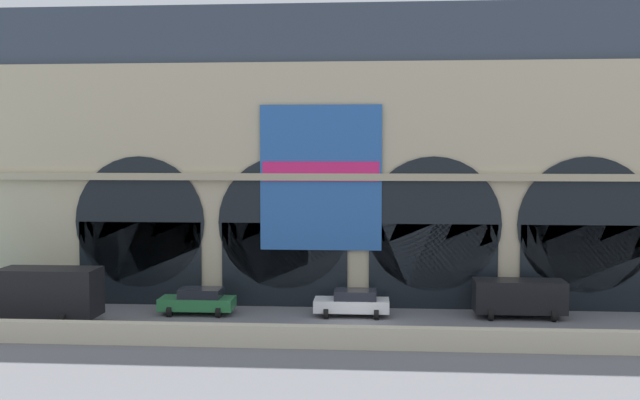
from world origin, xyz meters
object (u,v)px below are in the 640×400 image
car_midwest (198,301)px  car_center (353,303)px  box_truck_west (34,293)px  van_mideast (519,296)px

car_midwest → car_center: bearing=1.1°
box_truck_west → car_midwest: bearing=18.6°
box_truck_west → car_midwest: (8.65, 2.91, -0.90)m
box_truck_west → van_mideast: box_truck_west is taller
box_truck_west → van_mideast: (27.50, 3.40, -0.45)m
car_midwest → car_center: (9.18, 0.18, 0.00)m
car_center → box_truck_west: bearing=-170.2°
box_truck_west → car_midwest: size_ratio=1.70×
car_midwest → car_center: size_ratio=1.00×
box_truck_west → car_center: 18.12m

